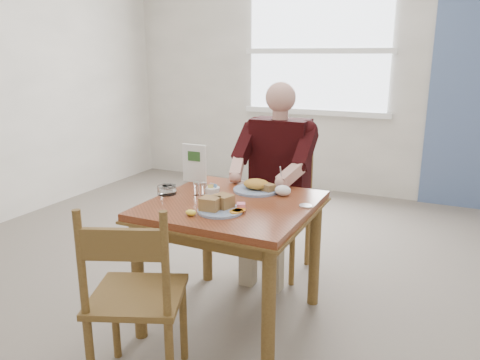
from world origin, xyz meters
The scene contains 16 objects.
floor centered at (0.00, 0.00, 0.00)m, with size 6.00×6.00×0.00m, color #72685C.
wall_back centered at (0.00, 3.00, 1.40)m, with size 5.50×5.50×0.00m, color silver.
lemon_wedge centered at (-0.09, -0.31, 0.77)m, with size 0.06×0.04×0.03m, color yellow.
napkin centered at (0.22, 0.24, 0.78)m, with size 0.10×0.08×0.06m, color white.
metal_dish centered at (0.41, 0.09, 0.75)m, with size 0.07×0.07×0.01m, color silver.
window centered at (-0.40, 2.97, 1.60)m, with size 1.72×0.04×1.42m.
table centered at (0.00, 0.00, 0.64)m, with size 0.92×0.92×0.75m.
chair_far centered at (0.00, 0.80, 0.48)m, with size 0.42×0.42×0.95m.
chair_near centered at (-0.14, -0.74, 0.48)m, with size 0.55×0.55×0.95m.
diner centered at (0.00, 0.71, 0.81)m, with size 0.53×0.56×1.39m.
near_plate centered at (0.01, -0.18, 0.78)m, with size 0.27×0.26×0.08m.
far_plate centered at (0.05, 0.26, 0.78)m, with size 0.36×0.36×0.08m.
caddy centered at (-0.16, 0.07, 0.77)m, with size 0.11×0.11×0.07m.
shakers centered at (-0.23, 0.04, 0.79)m, with size 0.09×0.05×0.08m.
creamer centered at (-0.42, -0.03, 0.78)m, with size 0.13×0.13×0.05m.
menu centered at (-0.41, 0.28, 0.88)m, with size 0.17×0.02×0.25m.
Camera 1 is at (1.13, -2.28, 1.57)m, focal length 35.00 mm.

